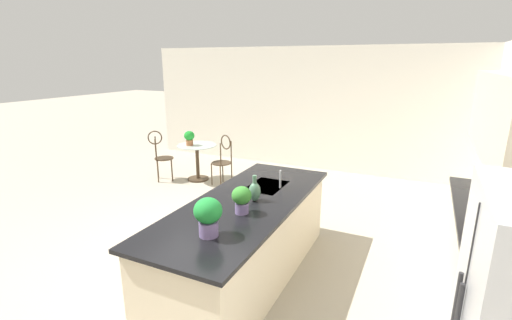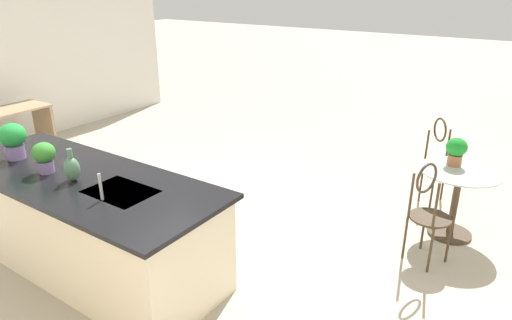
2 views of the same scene
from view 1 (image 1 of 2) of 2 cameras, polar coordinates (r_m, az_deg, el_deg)
ground_plane at (r=4.95m, az=-8.95°, el=-13.59°), size 40.00×40.00×0.00m
wall_left_window at (r=8.25m, az=7.65°, el=8.11°), size 0.12×7.80×2.70m
kitchen_island at (r=4.11m, az=-1.56°, el=-12.43°), size 2.80×1.06×0.92m
back_counter_run at (r=4.42m, az=32.54°, el=-12.55°), size 2.44×0.64×1.52m
upper_cabinet_run at (r=4.01m, az=35.06°, el=5.71°), size 2.40×0.36×0.76m
bistro_table at (r=7.46m, az=-9.29°, el=0.19°), size 0.80×0.80×0.74m
chair_near_window at (r=7.56m, az=-14.88°, el=1.06°), size 0.54×0.54×1.04m
chair_by_island at (r=6.98m, az=-5.25°, el=0.33°), size 0.49×0.52×1.04m
sink_faucet at (r=4.28m, az=3.89°, el=-3.05°), size 0.02×0.02×0.22m
potted_plant_on_table at (r=7.35m, az=-10.54°, el=3.58°), size 0.21×0.21×0.29m
potted_plant_counter_far at (r=3.13m, az=-7.61°, el=-8.58°), size 0.25×0.25×0.35m
potted_plant_counter_near at (r=3.56m, az=-2.29°, el=-6.06°), size 0.20×0.20×0.28m
vase_on_counter at (r=3.88m, az=-0.22°, el=-4.98°), size 0.13×0.13×0.29m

